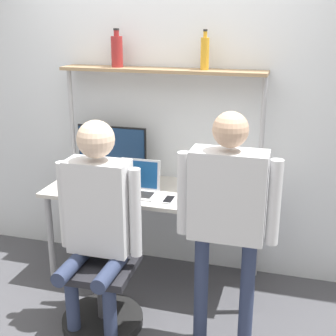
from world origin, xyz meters
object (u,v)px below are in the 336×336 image
object	(u,v)px
laptop	(138,183)
bottle_amber	(205,53)
monitor	(112,150)
bottle_red	(117,51)
person_standing	(227,205)
office_chair	(103,285)
person_seated	(97,211)
cell_phone	(169,200)

from	to	relation	value
laptop	bottle_amber	distance (m)	1.08
monitor	bottle_amber	xyz separation A→B (m)	(0.75, 0.01, 0.79)
monitor	bottle_red	xyz separation A→B (m)	(0.07, 0.01, 0.79)
person_standing	bottle_red	size ratio (longest dim) A/B	5.38
office_chair	bottle_amber	size ratio (longest dim) A/B	3.21
bottle_amber	office_chair	bearing A→B (deg)	-120.78
person_standing	bottle_red	distance (m)	1.56
person_seated	bottle_amber	size ratio (longest dim) A/B	5.04
laptop	person_standing	xyz separation A→B (m)	(0.76, -0.57, 0.14)
cell_phone	bottle_amber	size ratio (longest dim) A/B	0.52
cell_phone	office_chair	size ratio (longest dim) A/B	0.16
person_standing	bottle_amber	distance (m)	1.22
person_standing	person_seated	bearing A→B (deg)	-178.01
monitor	person_seated	xyz separation A→B (m)	(0.25, -0.87, -0.15)
monitor	office_chair	xyz separation A→B (m)	(0.25, -0.83, -0.72)
office_chair	person_standing	size ratio (longest dim) A/B	0.59
bottle_amber	monitor	bearing A→B (deg)	-179.25
cell_phone	person_seated	size ratio (longest dim) A/B	0.10
laptop	office_chair	xyz separation A→B (m)	(-0.07, -0.56, -0.56)
cell_phone	bottle_amber	xyz separation A→B (m)	(0.16, 0.38, 1.02)
office_chair	person_seated	xyz separation A→B (m)	(0.00, -0.04, 0.57)
bottle_red	bottle_amber	bearing A→B (deg)	0.00
person_standing	monitor	bearing A→B (deg)	142.10
person_seated	bottle_amber	world-z (taller)	bottle_amber
bottle_amber	person_standing	bearing A→B (deg)	-68.70
monitor	office_chair	bearing A→B (deg)	-73.16
person_seated	person_standing	size ratio (longest dim) A/B	0.93
cell_phone	person_seated	world-z (taller)	person_seated
monitor	person_standing	bearing A→B (deg)	-37.90
cell_phone	bottle_amber	bearing A→B (deg)	66.97
monitor	cell_phone	bearing A→B (deg)	-32.23
monitor	bottle_amber	world-z (taller)	bottle_amber
person_seated	bottle_amber	bearing A→B (deg)	60.55
office_chair	bottle_amber	world-z (taller)	bottle_amber
person_standing	bottle_red	world-z (taller)	bottle_red
person_seated	bottle_amber	xyz separation A→B (m)	(0.50, 0.88, 0.94)
person_seated	laptop	bearing A→B (deg)	83.64
bottle_amber	laptop	bearing A→B (deg)	-147.01
office_chair	bottle_amber	bearing A→B (deg)	59.22
laptop	bottle_red	distance (m)	1.03
laptop	cell_phone	distance (m)	0.29
laptop	bottle_amber	world-z (taller)	bottle_amber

